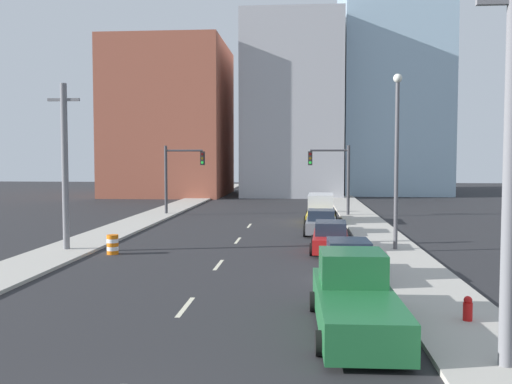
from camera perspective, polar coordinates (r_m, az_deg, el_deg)
The scene contains 21 objects.
sidewalk_left at distance 54.78m, azimuth -7.72°, elevation -1.42°, with size 2.96×90.48×0.15m.
sidewalk_right at distance 53.69m, azimuth 9.43°, elevation -1.53°, with size 2.96×90.48×0.15m.
lane_stripe_at_9m at distance 18.40m, azimuth -7.07°, elevation -11.33°, with size 0.16×2.40×0.01m, color beige.
lane_stripe_at_16m at distance 25.18m, azimuth -3.77°, elevation -7.28°, with size 0.16×2.40×0.01m, color beige.
lane_stripe_at_24m at distance 32.41m, azimuth -1.84°, elevation -4.86°, with size 0.16×2.40×0.01m, color beige.
lane_stripe_at_31m at distance 39.33m, azimuth -0.68°, elevation -3.39°, with size 0.16×2.40×0.01m, color beige.
building_brick_left at distance 73.03m, azimuth -8.52°, elevation 7.10°, with size 14.00×16.00×18.79m.
building_office_center at distance 75.24m, azimuth 3.70°, elevation 8.18°, with size 12.00×20.00×21.81m.
building_glass_right at distance 80.47m, azimuth 13.17°, elevation 10.67°, with size 13.00×20.00×29.85m.
traffic_signal_left at distance 46.82m, azimuth -7.88°, elevation 2.11°, with size 3.32×0.35×5.67m.
traffic_signal_right at distance 45.77m, azimuth 8.05°, elevation 2.08°, with size 3.32×0.35×5.67m.
utility_pole_right_near at distance 13.39m, azimuth 24.12°, elevation 2.41°, with size 1.60×0.32×8.79m.
utility_pole_left_mid at distance 29.74m, azimuth -18.56°, elevation 2.50°, with size 1.60×0.32×8.34m.
traffic_barrel at distance 28.63m, azimuth -14.15°, elevation -5.12°, with size 0.56×0.56×0.95m.
street_lamp at distance 29.01m, azimuth 13.89°, elevation 4.11°, with size 0.44×0.44×8.80m.
fire_hydrant at distance 17.28m, azimuth 20.41°, elevation -11.09°, with size 0.26×0.26×0.84m.
pickup_truck_green at distance 16.01m, azimuth 9.86°, elevation -10.58°, with size 2.43×6.35×2.03m.
sedan_silver at distance 22.34m, azimuth 9.23°, elevation -6.89°, with size 2.15×4.44×1.54m.
sedan_red at distance 28.84m, azimuth 7.47°, elevation -4.57°, with size 2.15×4.76×1.50m.
sedan_gray at distance 35.23m, azimuth 6.54°, elevation -3.09°, with size 2.21×4.38×1.50m.
box_truck_yellow at distance 41.51m, azimuth 6.51°, elevation -1.69°, with size 2.49×6.06×2.08m.
Camera 1 is at (3.66, -8.07, 4.69)m, focal length 40.00 mm.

